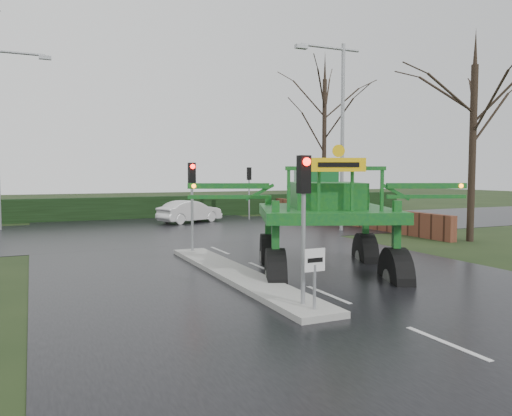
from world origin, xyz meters
name	(u,v)px	position (x,y,z in m)	size (l,w,h in m)	color
ground	(328,295)	(0.00, 0.00, 0.00)	(140.00, 140.00, 0.00)	black
road_main	(204,244)	(0.00, 10.00, 0.00)	(14.00, 80.00, 0.02)	black
road_cross	(170,230)	(0.00, 16.00, 0.01)	(80.00, 12.00, 0.02)	black
median_island	(237,275)	(-1.30, 3.00, 0.09)	(1.20, 10.00, 0.16)	gray
hedge_row	(140,208)	(0.00, 24.00, 0.75)	(44.00, 0.90, 1.50)	black
brick_wall	(332,213)	(10.50, 16.00, 0.60)	(0.40, 20.00, 1.20)	#592D1E
keep_left_sign	(315,269)	(-1.30, -1.50, 1.06)	(0.50, 0.07, 1.35)	gray
traffic_signal_near	(304,197)	(-1.30, -1.01, 2.59)	(0.26, 0.33, 3.52)	gray
traffic_signal_mid	(192,187)	(-1.30, 7.49, 2.59)	(0.26, 0.33, 3.52)	gray
traffic_signal_far	(249,181)	(6.50, 20.01, 2.59)	(0.26, 0.33, 3.52)	gray
street_light_right	(338,120)	(8.19, 12.00, 5.99)	(3.85, 0.30, 10.00)	gray
street_light_left_far	(2,121)	(-8.19, 20.00, 5.99)	(3.85, 0.30, 10.00)	gray
tree_right_near	(473,127)	(11.50, 6.00, 5.20)	(5.60, 5.60, 9.64)	black
tree_right_far	(324,127)	(13.00, 21.00, 6.50)	(7.00, 7.00, 12.05)	black
crop_sprayer	(275,201)	(-0.41, 2.22, 2.32)	(8.19, 6.59, 4.91)	black
white_sedan	(190,223)	(2.23, 19.58, 0.00)	(1.47, 4.22, 1.39)	silver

